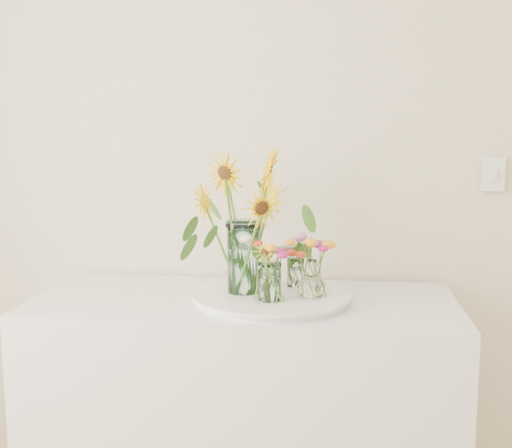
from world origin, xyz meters
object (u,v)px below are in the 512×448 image
Objects in this scene: small_vase_b at (312,279)px; small_vase_c at (295,273)px; tray at (271,298)px; counter at (244,425)px; small_vase_a at (270,282)px; mason_jar at (243,257)px.

small_vase_c is (-0.06, 0.12, -0.01)m from small_vase_b.
small_vase_b is 1.24× the size of small_vase_c.
small_vase_c is (0.07, 0.10, 0.06)m from tray.
small_vase_c is (0.17, 0.07, 0.53)m from counter.
tray is 0.16m from small_vase_b.
tray is 3.95× the size of small_vase_b.
small_vase_a is 0.15m from small_vase_b.
counter is 0.47m from tray.
small_vase_b reaches higher than tray.
small_vase_b is (0.13, -0.03, 0.07)m from tray.
tray is 0.16m from mason_jar.
counter is 11.21× the size of small_vase_a.
small_vase_b is at bearing -10.86° from tray.
small_vase_a is at bearing -52.39° from counter.
tray is 3.94× the size of small_vase_a.
counter is at bearing 127.61° from small_vase_a.
counter is at bearing 160.09° from tray.
small_vase_a is 0.21m from small_vase_c.
small_vase_b is (0.23, -0.06, 0.54)m from counter.
tray reaches higher than counter.
small_vase_a is at bearing -109.43° from small_vase_c.
small_vase_b is at bearing -6.32° from mason_jar.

